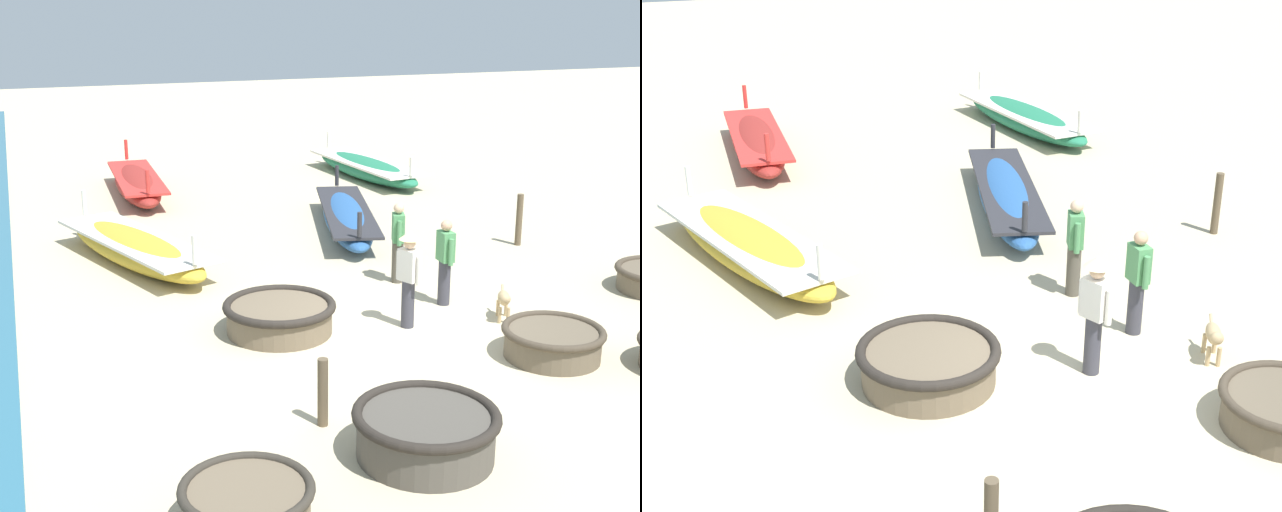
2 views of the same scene
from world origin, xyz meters
The scene contains 15 objects.
ground_plane centered at (0.00, 0.00, 0.00)m, with size 80.00×80.00×0.00m, color #C6B793.
coracle_tilted centered at (-1.62, 0.95, 0.30)m, with size 1.88×1.88×0.54m.
coracle_center centered at (-1.11, -3.52, 0.34)m, with size 1.82×1.82×0.63m.
coracle_far_left centered at (-3.53, -4.25, 0.28)m, with size 1.46×1.46×0.52m.
coracle_beside_post centered at (2.06, -1.43, 0.27)m, with size 1.58×1.58×0.50m.
long_boat_ochre_hull centered at (1.70, 6.56, 0.31)m, with size 2.35×5.43×1.05m.
long_boat_red_hull centered at (-2.43, 11.72, 0.34)m, with size 1.21×5.08×1.17m.
long_boat_white_hull centered at (4.35, 11.88, 0.30)m, with size 1.97×5.42×1.04m.
long_boat_green_hull centered at (-3.33, 5.58, 0.33)m, with size 2.90×5.29×1.12m.
fisherman_with_hat centered at (1.56, 1.28, 0.84)m, with size 0.23×0.53×1.57m.
fisherman_standing_left centered at (0.49, 0.49, 0.96)m, with size 0.36×0.49×1.67m.
fisherman_crouching centered at (1.28, 2.71, 0.84)m, with size 0.32×0.51×1.57m.
dog centered at (2.17, 0.23, 0.37)m, with size 0.40×0.64×0.55m.
mooring_post_shoreline centered at (4.84, 4.18, 0.57)m, with size 0.14×0.14×1.15m, color brown.
mooring_post_inland centered at (-2.01, -2.35, 0.47)m, with size 0.14×0.14×0.94m, color brown.
Camera 1 is at (-5.49, -12.25, 5.53)m, focal length 50.00 mm.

